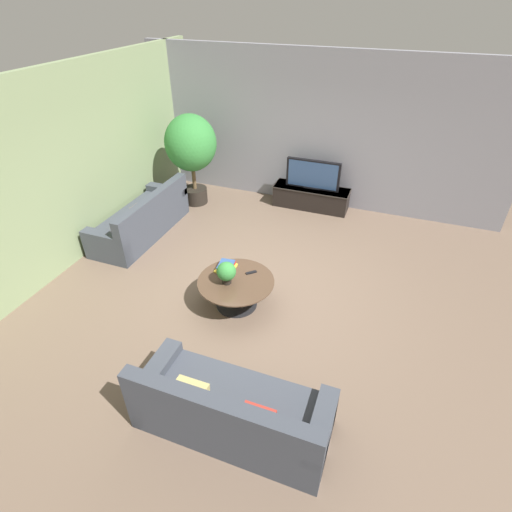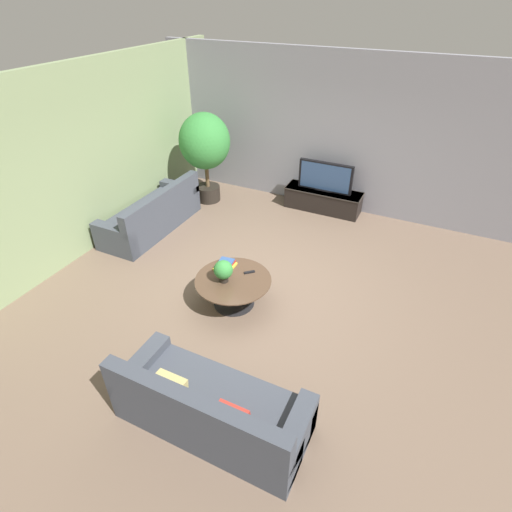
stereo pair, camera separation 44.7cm
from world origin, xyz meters
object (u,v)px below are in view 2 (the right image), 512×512
at_px(media_console, 323,200).
at_px(couch_by_wall, 153,215).
at_px(television, 325,177).
at_px(potted_plant_tabletop, 223,270).
at_px(potted_palm_tall, 205,145).
at_px(coffee_table, 233,287).
at_px(couch_near_entry, 210,409).

height_order(media_console, couch_by_wall, couch_by_wall).
height_order(television, potted_plant_tabletop, television).
bearing_deg(potted_palm_tall, couch_by_wall, -101.00).
distance_m(coffee_table, couch_near_entry, 1.98).
bearing_deg(television, couch_by_wall, -141.05).
height_order(media_console, coffee_table, coffee_table).
bearing_deg(couch_by_wall, potted_palm_tall, 169.00).
relative_size(coffee_table, couch_by_wall, 0.51).
bearing_deg(coffee_table, television, 85.71).
bearing_deg(potted_plant_tabletop, media_console, 84.19).
relative_size(television, couch_near_entry, 0.54).
relative_size(coffee_table, potted_palm_tall, 0.59).
bearing_deg(couch_near_entry, couch_by_wall, -44.53).
bearing_deg(media_console, couch_by_wall, -141.03).
height_order(media_console, potted_palm_tall, potted_palm_tall).
xyz_separation_m(media_console, coffee_table, (-0.26, -3.41, 0.08)).
xyz_separation_m(media_console, television, (-0.00, -0.00, 0.50)).
bearing_deg(coffee_table, potted_plant_tabletop, -139.05).
height_order(couch_near_entry, potted_palm_tall, potted_palm_tall).
relative_size(couch_near_entry, potted_palm_tall, 1.09).
distance_m(media_console, couch_near_entry, 5.28).
relative_size(television, potted_palm_tall, 0.59).
distance_m(media_console, potted_plant_tabletop, 3.54).
height_order(media_console, television, television).
relative_size(media_console, couch_by_wall, 0.73).
xyz_separation_m(television, coffee_table, (-0.26, -3.41, -0.42)).
relative_size(coffee_table, couch_near_entry, 0.54).
distance_m(couch_by_wall, potted_plant_tabletop, 2.70).
bearing_deg(media_console, potted_plant_tabletop, -95.81).
height_order(media_console, couch_near_entry, couch_near_entry).
bearing_deg(potted_plant_tabletop, coffee_table, 40.95).
bearing_deg(couch_by_wall, potted_plant_tabletop, 60.05).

